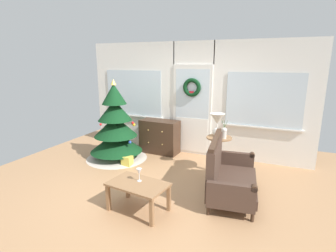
% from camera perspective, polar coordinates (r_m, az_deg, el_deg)
% --- Properties ---
extents(ground_plane, '(6.76, 6.76, 0.00)m').
position_cam_1_polar(ground_plane, '(4.60, -3.40, -13.67)').
color(ground_plane, '#AD7F56').
extents(back_wall_with_door, '(5.20, 0.19, 2.55)m').
position_cam_1_polar(back_wall_with_door, '(6.07, 5.37, 5.83)').
color(back_wall_with_door, white).
rests_on(back_wall_with_door, ground).
extents(christmas_tree, '(1.35, 1.35, 1.75)m').
position_cam_1_polar(christmas_tree, '(5.92, -11.20, -0.99)').
color(christmas_tree, '#4C331E').
rests_on(christmas_tree, ground).
extents(dresser_cabinet, '(0.92, 0.47, 0.78)m').
position_cam_1_polar(dresser_cabinet, '(6.24, -1.81, -2.28)').
color(dresser_cabinet, '#3D281C').
rests_on(dresser_cabinet, ground).
extents(settee_sofa, '(0.87, 1.48, 0.96)m').
position_cam_1_polar(settee_sofa, '(4.39, 12.46, -9.98)').
color(settee_sofa, '#3D281C').
rests_on(settee_sofa, ground).
extents(side_table, '(0.50, 0.48, 0.73)m').
position_cam_1_polar(side_table, '(5.15, 10.86, -4.63)').
color(side_table, '#8E6642').
rests_on(side_table, ground).
extents(table_lamp, '(0.28, 0.28, 0.44)m').
position_cam_1_polar(table_lamp, '(5.07, 10.56, 0.93)').
color(table_lamp, silver).
rests_on(table_lamp, side_table).
extents(flower_vase, '(0.11, 0.10, 0.35)m').
position_cam_1_polar(flower_vase, '(4.98, 12.00, -1.36)').
color(flower_vase, beige).
rests_on(flower_vase, side_table).
extents(coffee_table, '(0.90, 0.62, 0.43)m').
position_cam_1_polar(coffee_table, '(3.91, -6.45, -13.01)').
color(coffee_table, '#8E6642').
rests_on(coffee_table, ground).
extents(wine_glass, '(0.08, 0.08, 0.20)m').
position_cam_1_polar(wine_glass, '(3.89, -6.23, -9.82)').
color(wine_glass, silver).
rests_on(wine_glass, coffee_table).
extents(gift_box, '(0.20, 0.18, 0.20)m').
position_cam_1_polar(gift_box, '(5.62, -8.78, -7.42)').
color(gift_box, '#D8C64C').
rests_on(gift_box, ground).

